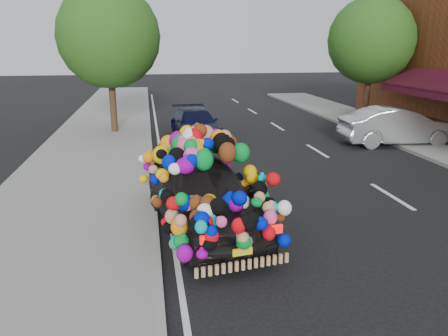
% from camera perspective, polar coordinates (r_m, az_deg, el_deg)
% --- Properties ---
extents(ground, '(100.00, 100.00, 0.00)m').
position_cam_1_polar(ground, '(10.49, 3.81, -4.84)').
color(ground, black).
rests_on(ground, ground).
extents(sidewalk, '(4.00, 60.00, 0.12)m').
position_cam_1_polar(sidewalk, '(10.37, -20.05, -5.70)').
color(sidewalk, gray).
rests_on(sidewalk, ground).
extents(kerb, '(0.15, 60.00, 0.13)m').
position_cam_1_polar(kerb, '(10.20, -9.18, -5.25)').
color(kerb, gray).
rests_on(kerb, ground).
extents(lane_markings, '(6.00, 50.00, 0.01)m').
position_cam_1_polar(lane_markings, '(11.84, 21.02, -3.43)').
color(lane_markings, silver).
rests_on(lane_markings, ground).
extents(tree_near_sidewalk, '(4.20, 4.20, 6.13)m').
position_cam_1_polar(tree_near_sidewalk, '(19.09, -14.86, 16.26)').
color(tree_near_sidewalk, '#332114').
rests_on(tree_near_sidewalk, ground).
extents(tree_far_b, '(4.00, 4.00, 5.90)m').
position_cam_1_polar(tree_far_b, '(22.12, 18.70, 15.49)').
color(tree_far_b, '#332114').
rests_on(tree_far_b, ground).
extents(plush_art_car, '(2.81, 4.81, 2.13)m').
position_cam_1_polar(plush_art_car, '(8.86, -2.79, -1.30)').
color(plush_art_car, black).
rests_on(plush_art_car, ground).
extents(navy_sedan, '(1.94, 4.22, 1.19)m').
position_cam_1_polar(navy_sedan, '(17.85, -3.74, 5.75)').
color(navy_sedan, black).
rests_on(navy_sedan, ground).
extents(silver_hatchback, '(4.46, 1.86, 1.43)m').
position_cam_1_polar(silver_hatchback, '(17.93, 21.84, 5.09)').
color(silver_hatchback, '#A1A3A7').
rests_on(silver_hatchback, ground).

